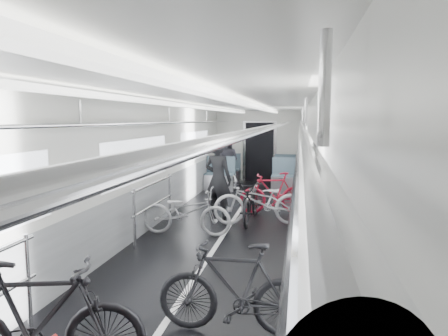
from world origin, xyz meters
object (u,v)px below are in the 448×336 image
object	(u,v)px
bike_right_far	(274,193)
bike_right_near	(235,288)
bike_left_far	(186,211)
person_seated	(227,161)
bike_right_mid	(260,201)
bike_aisle	(252,200)
bike_left_mid	(38,322)
person_standing	(218,179)

from	to	relation	value
bike_right_far	bike_right_near	bearing A→B (deg)	-17.62
bike_left_far	bike_right_far	xyz separation A→B (m)	(1.47, 2.00, 0.03)
bike_left_far	person_seated	xyz separation A→B (m)	(-0.21, 5.33, 0.38)
bike_right_near	bike_right_far	world-z (taller)	bike_right_far
bike_right_near	bike_right_mid	xyz separation A→B (m)	(-0.16, 4.14, 0.02)
bike_aisle	bike_right_mid	bearing A→B (deg)	-51.44
bike_right_near	person_seated	distance (m)	8.69
bike_right_mid	bike_right_far	size ratio (longest dim) A/B	1.20
bike_left_mid	bike_left_far	size ratio (longest dim) A/B	1.03
bike_left_far	bike_right_near	xyz separation A→B (m)	(1.42, -3.20, 0.03)
bike_right_mid	bike_right_near	bearing A→B (deg)	-10.40
bike_left_mid	bike_right_far	distance (m)	6.40
bike_right_near	bike_aisle	size ratio (longest dim) A/B	0.92
bike_left_mid	bike_right_far	xyz separation A→B (m)	(1.47, 6.23, -0.05)
bike_right_near	bike_right_mid	distance (m)	4.15
bike_left_far	person_standing	size ratio (longest dim) A/B	0.98
bike_right_near	bike_right_mid	size ratio (longest dim) A/B	0.83
person_seated	bike_right_far	bearing A→B (deg)	127.07
bike_right_near	person_standing	bearing A→B (deg)	-167.93
bike_right_near	person_seated	bearing A→B (deg)	-170.66
bike_right_near	person_seated	size ratio (longest dim) A/B	0.95
bike_left_mid	bike_right_mid	size ratio (longest dim) A/B	0.92
bike_left_far	person_standing	xyz separation A→B (m)	(0.33, 1.32, 0.41)
bike_right_far	bike_right_mid	bearing A→B (deg)	-28.13
bike_left_far	bike_right_mid	distance (m)	1.58
bike_right_mid	person_standing	size ratio (longest dim) A/B	1.10
bike_left_far	person_seated	bearing A→B (deg)	1.57
bike_left_far	bike_right_near	distance (m)	3.50
bike_right_mid	bike_aisle	world-z (taller)	bike_right_mid
bike_left_far	bike_left_mid	bearing A→B (deg)	179.26
bike_left_far	person_standing	bearing A→B (deg)	-14.89
bike_right_near	bike_aisle	bearing A→B (deg)	-176.82
bike_left_far	bike_right_far	world-z (taller)	bike_right_far
bike_left_mid	bike_right_far	bearing A→B (deg)	-29.11
bike_left_far	bike_right_near	world-z (taller)	bike_right_near
bike_aisle	bike_right_far	bearing A→B (deg)	64.77
bike_right_mid	person_seated	distance (m)	4.64
bike_right_far	bike_aisle	world-z (taller)	bike_right_far
bike_left_mid	bike_left_far	distance (m)	4.22
bike_left_mid	person_standing	bearing A→B (deg)	-19.29
bike_right_near	person_standing	size ratio (longest dim) A/B	0.91
bike_left_mid	bike_aisle	distance (m)	5.55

